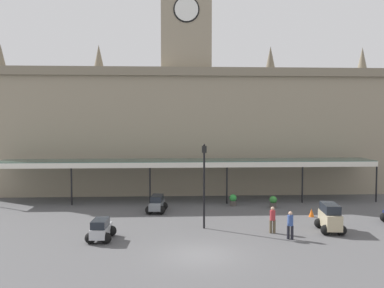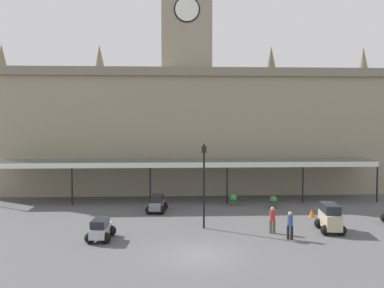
{
  "view_description": "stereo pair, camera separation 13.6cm",
  "coord_description": "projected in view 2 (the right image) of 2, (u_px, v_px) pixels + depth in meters",
  "views": [
    {
      "loc": [
        -1.49,
        -21.04,
        6.99
      ],
      "look_at": [
        0.0,
        7.79,
        5.39
      ],
      "focal_mm": 38.35,
      "sensor_mm": 36.0,
      "label": 1
    },
    {
      "loc": [
        -1.35,
        -21.04,
        6.99
      ],
      "look_at": [
        0.0,
        7.79,
        5.39
      ],
      "focal_mm": 38.35,
      "sensor_mm": 36.0,
      "label": 2
    }
  ],
  "objects": [
    {
      "name": "ground_plane",
      "position": [
        199.0,
        255.0,
        21.44
      ],
      "size": [
        140.0,
        140.0,
        0.0
      ],
      "primitive_type": "plane",
      "color": "#505051"
    },
    {
      "name": "station_building",
      "position": [
        186.0,
        123.0,
        41.41
      ],
      "size": [
        38.3,
        7.13,
        21.88
      ],
      "color": "gray",
      "rests_on": "ground"
    },
    {
      "name": "entrance_canopy",
      "position": [
        188.0,
        162.0,
        35.82
      ],
      "size": [
        32.75,
        3.26,
        3.6
      ],
      "color": "#38564C",
      "rests_on": "ground"
    },
    {
      "name": "car_grey_estate",
      "position": [
        157.0,
        205.0,
        31.61
      ],
      "size": [
        1.71,
        2.34,
        1.27
      ],
      "color": "slate",
      "rests_on": "ground"
    },
    {
      "name": "car_silver_estate",
      "position": [
        101.0,
        230.0,
        24.17
      ],
      "size": [
        1.62,
        2.29,
        1.27
      ],
      "color": "#B2B5BA",
      "rests_on": "ground"
    },
    {
      "name": "car_beige_van",
      "position": [
        330.0,
        219.0,
        25.94
      ],
      "size": [
        1.78,
        2.5,
        1.77
      ],
      "color": "tan",
      "rests_on": "ground"
    },
    {
      "name": "pedestrian_crossing_forecourt",
      "position": [
        290.0,
        224.0,
        24.23
      ],
      "size": [
        0.37,
        0.34,
        1.67
      ],
      "color": "black",
      "rests_on": "ground"
    },
    {
      "name": "pedestrian_near_entrance",
      "position": [
        272.0,
        219.0,
        25.57
      ],
      "size": [
        0.39,
        0.34,
        1.67
      ],
      "color": "brown",
      "rests_on": "ground"
    },
    {
      "name": "victorian_lamppost",
      "position": [
        204.0,
        177.0,
        26.61
      ],
      "size": [
        0.3,
        0.3,
        5.54
      ],
      "color": "black",
      "rests_on": "ground"
    },
    {
      "name": "traffic_cone",
      "position": [
        312.0,
        213.0,
        29.97
      ],
      "size": [
        0.4,
        0.4,
        0.59
      ],
      "primitive_type": "cone",
      "color": "orange",
      "rests_on": "ground"
    },
    {
      "name": "planter_forecourt_centre",
      "position": [
        233.0,
        200.0,
        33.87
      ],
      "size": [
        0.6,
        0.6,
        0.96
      ],
      "color": "#47423D",
      "rests_on": "ground"
    },
    {
      "name": "planter_by_canopy",
      "position": [
        273.0,
        202.0,
        33.11
      ],
      "size": [
        0.6,
        0.6,
        0.96
      ],
      "color": "#47423D",
      "rests_on": "ground"
    }
  ]
}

